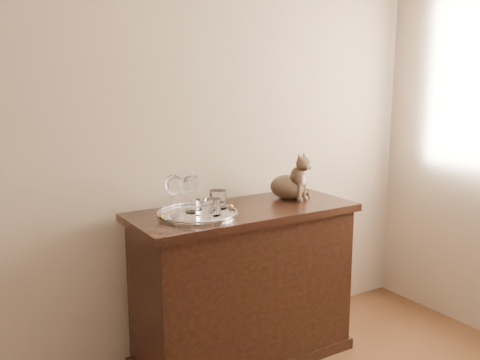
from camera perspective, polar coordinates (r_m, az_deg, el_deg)
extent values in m
cube|color=tan|center=(2.73, -13.99, 6.98)|extent=(4.00, 0.10, 2.70)
cylinder|color=silver|center=(2.67, -4.56, -3.65)|extent=(0.40, 0.40, 0.01)
cylinder|color=white|center=(2.61, -2.86, -2.90)|extent=(0.07, 0.07, 0.08)
cylinder|color=silver|center=(2.55, -3.79, -3.13)|extent=(0.09, 0.09, 0.10)
cylinder|color=white|center=(2.74, -2.37, -2.09)|extent=(0.09, 0.09, 0.10)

